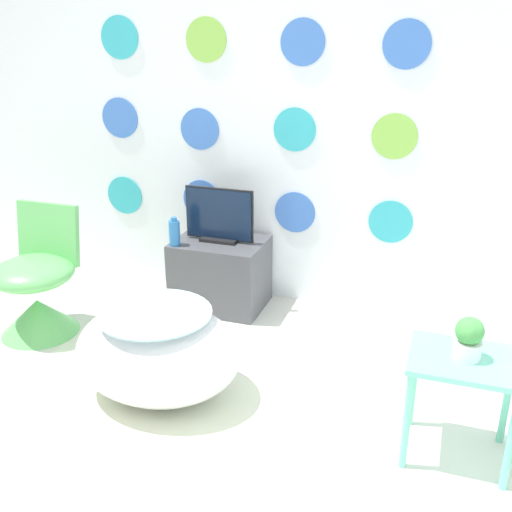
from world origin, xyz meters
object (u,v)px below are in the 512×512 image
(chair, at_px, (37,292))
(vase, at_px, (174,232))
(potted_plant_left, at_px, (469,338))
(tv, at_px, (219,218))
(bathtub, at_px, (158,352))

(chair, distance_m, vase, 0.87)
(vase, relative_size, potted_plant_left, 1.01)
(chair, height_order, tv, tv)
(bathtub, bearing_deg, chair, 160.33)
(bathtub, bearing_deg, potted_plant_left, -0.12)
(chair, distance_m, tv, 1.16)
(chair, bearing_deg, tv, 37.80)
(chair, xyz_separation_m, vase, (0.65, 0.52, 0.27))
(tv, xyz_separation_m, potted_plant_left, (1.48, -1.03, -0.04))
(bathtub, relative_size, vase, 4.57)
(bathtub, xyz_separation_m, potted_plant_left, (1.39, -0.00, 0.33))
(vase, bearing_deg, potted_plant_left, -26.93)
(potted_plant_left, bearing_deg, bathtub, 179.88)
(chair, bearing_deg, bathtub, -19.67)
(tv, relative_size, potted_plant_left, 2.48)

